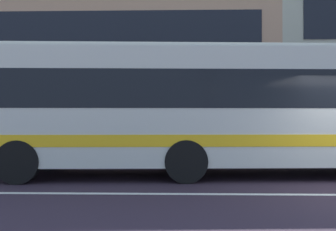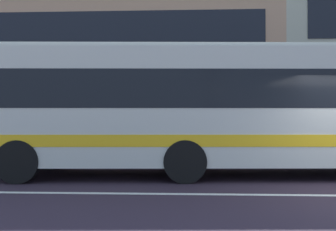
# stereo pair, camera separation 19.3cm
# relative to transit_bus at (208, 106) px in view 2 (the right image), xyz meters

# --- Properties ---
(apartment_block_left) EXTENTS (24.85, 9.18, 9.93)m
(apartment_block_left) POSITION_rel_transit_bus_xyz_m (-8.20, 12.50, 3.15)
(apartment_block_left) COLOR tan
(apartment_block_left) RESTS_ON ground_plane
(transit_bus) EXTENTS (11.19, 3.20, 3.30)m
(transit_bus) POSITION_rel_transit_bus_xyz_m (0.00, 0.00, 0.00)
(transit_bus) COLOR beige
(transit_bus) RESTS_ON ground_plane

